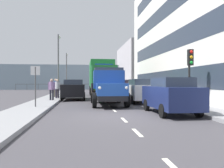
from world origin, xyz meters
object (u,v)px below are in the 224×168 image
object	(u,v)px
truck_vintage_blue	(108,87)
pedestrian_near_railing	(57,87)
lorry_cargo_green	(102,77)
car_navy_kerbside_near	(170,95)
pedestrian_strolling	(56,86)
lamp_post_far	(67,68)
traffic_light_near	(190,65)
lamp_post_promenade	(58,59)
pedestrian_couple_b	(52,88)
car_white_kerbside_1	(141,91)
street_sign	(35,79)
car_teal_kerbside_3	(119,87)
car_black_oppositeside_0	(74,89)
car_red_kerbside_2	(128,89)

from	to	relation	value
truck_vintage_blue	pedestrian_near_railing	distance (m)	6.27
lorry_cargo_green	car_navy_kerbside_near	xyz separation A→B (m)	(-2.18, 14.51, -1.18)
pedestrian_strolling	lamp_post_far	world-z (taller)	lamp_post_far
traffic_light_near	truck_vintage_blue	bearing A→B (deg)	-29.12
lamp_post_promenade	pedestrian_couple_b	bearing A→B (deg)	92.57
pedestrian_couple_b	car_navy_kerbside_near	bearing A→B (deg)	132.51
truck_vintage_blue	car_white_kerbside_1	bearing A→B (deg)	-148.54
lorry_cargo_green	street_sign	size ratio (longest dim) A/B	3.65
car_teal_kerbside_3	pedestrian_couple_b	world-z (taller)	pedestrian_couple_b
car_black_oppositeside_0	pedestrian_near_railing	xyz separation A→B (m)	(1.35, 0.18, 0.20)
pedestrian_couple_b	lamp_post_promenade	size ratio (longest dim) A/B	0.25
lorry_cargo_green	car_navy_kerbside_near	world-z (taller)	lorry_cargo_green
car_white_kerbside_1	street_sign	distance (m)	7.51
truck_vintage_blue	car_white_kerbside_1	world-z (taller)	truck_vintage_blue
car_white_kerbside_1	car_black_oppositeside_0	xyz separation A→B (m)	(4.99, -3.61, 0.00)
car_teal_kerbside_3	pedestrian_couple_b	xyz separation A→B (m)	(6.53, 8.89, 0.20)
car_navy_kerbside_near	car_teal_kerbside_3	world-z (taller)	same
lamp_post_promenade	car_white_kerbside_1	bearing A→B (deg)	127.60
lorry_cargo_green	car_navy_kerbside_near	bearing A→B (deg)	98.53
lorry_cargo_green	car_black_oppositeside_0	world-z (taller)	lorry_cargo_green
car_navy_kerbside_near	lamp_post_promenade	bearing A→B (deg)	-64.85
pedestrian_strolling	street_sign	world-z (taller)	street_sign
car_navy_kerbside_near	car_teal_kerbside_3	distance (m)	16.01
car_white_kerbside_1	car_navy_kerbside_near	bearing A→B (deg)	90.00
car_white_kerbside_1	street_sign	bearing A→B (deg)	25.23
car_red_kerbside_2	pedestrian_couple_b	size ratio (longest dim) A/B	2.70
car_navy_kerbside_near	lorry_cargo_green	bearing A→B (deg)	-81.47
car_black_oppositeside_0	traffic_light_near	size ratio (longest dim) A/B	1.25
car_black_oppositeside_0	lorry_cargo_green	bearing A→B (deg)	-118.45
lorry_cargo_green	car_teal_kerbside_3	size ratio (longest dim) A/B	1.99
pedestrian_couple_b	lamp_post_far	bearing A→B (deg)	-89.17
truck_vintage_blue	pedestrian_near_railing	world-z (taller)	truck_vintage_blue
car_red_kerbside_2	street_sign	bearing A→B (deg)	50.03
car_navy_kerbside_near	lamp_post_far	distance (m)	25.89
pedestrian_couple_b	pedestrian_near_railing	distance (m)	2.02
traffic_light_near	car_white_kerbside_1	bearing A→B (deg)	-65.12
lorry_cargo_green	car_white_kerbside_1	xyz separation A→B (m)	(-2.18, 8.80, -1.18)
car_red_kerbside_2	pedestrian_couple_b	bearing A→B (deg)	27.95
pedestrian_strolling	street_sign	size ratio (longest dim) A/B	0.74
car_teal_kerbside_3	pedestrian_strolling	xyz separation A→B (m)	(6.67, 5.30, 0.24)
car_navy_kerbside_near	car_white_kerbside_1	bearing A→B (deg)	-90.00
car_black_oppositeside_0	pedestrian_strolling	world-z (taller)	pedestrian_strolling
lorry_cargo_green	lamp_post_promenade	bearing A→B (deg)	-1.33
car_teal_kerbside_3	pedestrian_strolling	size ratio (longest dim) A/B	2.47
car_navy_kerbside_near	pedestrian_near_railing	world-z (taller)	pedestrian_near_railing
pedestrian_couple_b	traffic_light_near	bearing A→B (deg)	147.23
car_navy_kerbside_near	car_black_oppositeside_0	world-z (taller)	same
pedestrian_couple_b	lamp_post_far	xyz separation A→B (m)	(0.26, -17.71, 2.55)
pedestrian_strolling	lamp_post_promenade	size ratio (longest dim) A/B	0.26
lorry_cargo_green	pedestrian_couple_b	size ratio (longest dim) A/B	5.10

